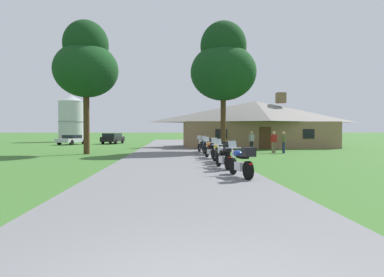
% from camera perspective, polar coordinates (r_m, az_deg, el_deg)
% --- Properties ---
extents(ground_plane, '(500.00, 500.00, 0.00)m').
position_cam_1_polar(ground_plane, '(23.04, -2.99, -2.97)').
color(ground_plane, '#386628').
extents(asphalt_driveway, '(6.40, 80.00, 0.06)m').
position_cam_1_polar(asphalt_driveway, '(21.04, -2.95, -3.31)').
color(asphalt_driveway, slate).
rests_on(asphalt_driveway, ground).
extents(motorcycle_blue_nearest_to_camera, '(0.83, 2.07, 1.30)m').
position_cam_1_polar(motorcycle_blue_nearest_to_camera, '(12.07, 8.61, -4.02)').
color(motorcycle_blue_nearest_to_camera, black).
rests_on(motorcycle_blue_nearest_to_camera, asphalt_driveway).
extents(motorcycle_silver_second_in_row, '(0.78, 2.07, 1.30)m').
position_cam_1_polar(motorcycle_silver_second_in_row, '(14.81, 5.59, -3.01)').
color(motorcycle_silver_second_in_row, black).
rests_on(motorcycle_silver_second_in_row, asphalt_driveway).
extents(motorcycle_yellow_third_in_row, '(0.94, 2.07, 1.30)m').
position_cam_1_polar(motorcycle_yellow_third_in_row, '(17.36, 4.87, -2.40)').
color(motorcycle_yellow_third_in_row, black).
rests_on(motorcycle_yellow_third_in_row, asphalt_driveway).
extents(motorcycle_orange_fourth_in_row, '(0.82, 2.07, 1.30)m').
position_cam_1_polar(motorcycle_orange_fourth_in_row, '(20.13, 3.30, -1.84)').
color(motorcycle_orange_fourth_in_row, black).
rests_on(motorcycle_orange_fourth_in_row, asphalt_driveway).
extents(motorcycle_blue_fifth_in_row, '(0.81, 2.08, 1.30)m').
position_cam_1_polar(motorcycle_blue_fifth_in_row, '(23.02, 2.51, -1.46)').
color(motorcycle_blue_fifth_in_row, black).
rests_on(motorcycle_blue_fifth_in_row, asphalt_driveway).
extents(motorcycle_white_farthest_in_row, '(0.98, 2.07, 1.30)m').
position_cam_1_polar(motorcycle_white_farthest_in_row, '(25.59, 1.87, -1.17)').
color(motorcycle_white_farthest_in_row, black).
rests_on(motorcycle_white_farthest_in_row, asphalt_driveway).
extents(stone_lodge, '(15.85, 7.68, 5.75)m').
position_cam_1_polar(stone_lodge, '(35.26, 10.96, 2.58)').
color(stone_lodge, '#896B4C').
rests_on(stone_lodge, ground).
extents(bystander_red_shirt_near_lodge, '(0.53, 0.31, 1.67)m').
position_cam_1_polar(bystander_red_shirt_near_lodge, '(26.46, 13.99, -0.43)').
color(bystander_red_shirt_near_lodge, '#75664C').
rests_on(bystander_red_shirt_near_lodge, ground).
extents(bystander_gray_shirt_beside_signpost, '(0.50, 0.35, 1.69)m').
position_cam_1_polar(bystander_gray_shirt_beside_signpost, '(28.00, 10.27, -0.27)').
color(bystander_gray_shirt_beside_signpost, black).
rests_on(bystander_gray_shirt_beside_signpost, ground).
extents(bystander_olive_shirt_by_tree, '(0.23, 0.55, 1.67)m').
position_cam_1_polar(bystander_olive_shirt_by_tree, '(26.30, 15.60, -0.45)').
color(bystander_olive_shirt_by_tree, navy).
rests_on(bystander_olive_shirt_by_tree, ground).
extents(tree_by_lodge_front, '(5.49, 5.49, 10.85)m').
position_cam_1_polar(tree_by_lodge_front, '(28.26, 5.45, 12.57)').
color(tree_by_lodge_front, '#422D19').
rests_on(tree_by_lodge_front, ground).
extents(tree_left_near, '(4.69, 4.69, 9.84)m').
position_cam_1_polar(tree_left_near, '(26.03, -17.89, 12.37)').
color(tree_left_near, '#422D19').
rests_on(tree_left_near, ground).
extents(metal_silo_distant, '(3.98, 3.98, 7.22)m').
position_cam_1_polar(metal_silo_distant, '(54.41, -20.15, 3.28)').
color(metal_silo_distant, '#B2B7BC').
rests_on(metal_silo_distant, ground).
extents(parked_black_suv_far_left, '(2.53, 4.83, 1.40)m').
position_cam_1_polar(parked_black_suv_far_left, '(44.66, -13.57, 0.10)').
color(parked_black_suv_far_left, black).
rests_on(parked_black_suv_far_left, ground).
extents(parked_silver_sedan_far_left, '(2.98, 4.55, 1.20)m').
position_cam_1_polar(parked_silver_sedan_far_left, '(43.56, -20.10, -0.15)').
color(parked_silver_sedan_far_left, '#ADAFB7').
rests_on(parked_silver_sedan_far_left, ground).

